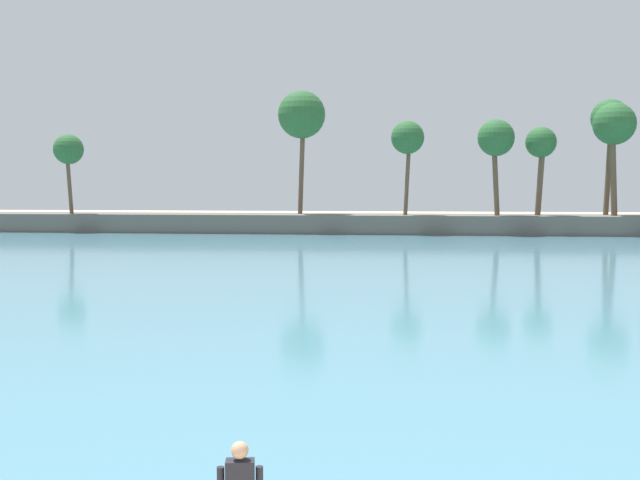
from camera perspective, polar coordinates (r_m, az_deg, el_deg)
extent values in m
cube|color=teal|center=(61.88, 2.42, -0.21)|extent=(220.00, 104.55, 0.06)
cube|color=#605B54|center=(74.05, 3.07, 1.17)|extent=(82.66, 6.00, 1.80)
cylinder|color=brown|center=(72.61, 6.34, 4.60)|extent=(0.69, 0.71, 7.09)
sphere|color=#285B2D|center=(72.73, 6.36, 7.39)|extent=(3.02, 3.02, 3.02)
cylinder|color=brown|center=(77.13, 20.16, 5.01)|extent=(0.80, 0.57, 8.88)
sphere|color=#285B2D|center=(77.35, 20.24, 8.29)|extent=(3.43, 3.43, 3.43)
cylinder|color=brown|center=(75.05, -1.33, 5.49)|extent=(0.80, 0.58, 9.40)
sphere|color=#285B2D|center=(75.31, -1.34, 9.06)|extent=(4.51, 4.51, 4.51)
cylinder|color=brown|center=(75.24, 20.44, 4.77)|extent=(1.01, 0.79, 8.23)
sphere|color=#285B2D|center=(75.42, 20.52, 7.89)|extent=(3.76, 3.76, 3.76)
cylinder|color=brown|center=(72.99, 12.58, 4.49)|extent=(0.83, 0.79, 7.02)
sphere|color=#285B2D|center=(73.10, 12.62, 7.23)|extent=(3.32, 3.32, 3.32)
cylinder|color=brown|center=(74.19, 15.64, 4.28)|extent=(0.84, 0.80, 6.64)
sphere|color=#285B2D|center=(74.28, 15.69, 6.83)|extent=(2.78, 2.78, 2.78)
cylinder|color=brown|center=(79.11, -17.69, 4.05)|extent=(0.62, 0.59, 6.16)
sphere|color=#285B2D|center=(79.18, -17.74, 6.27)|extent=(2.86, 2.86, 2.86)
sphere|color=tan|center=(9.70, -5.82, -14.89)|extent=(0.21, 0.21, 0.21)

